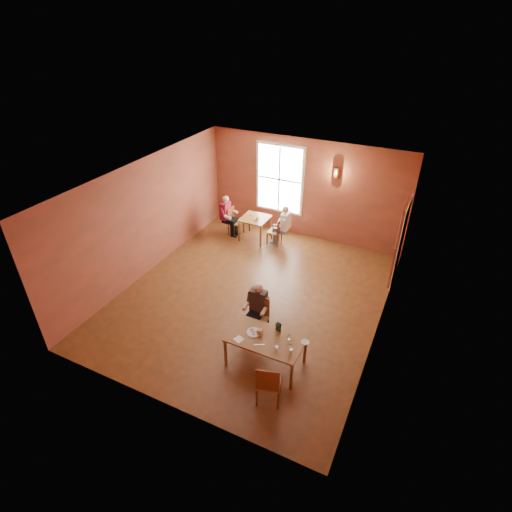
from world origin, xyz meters
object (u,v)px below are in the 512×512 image
at_px(chair_empty, 269,381).
at_px(chair_diner_maroon, 236,222).
at_px(diner_main, 256,315).
at_px(chair_diner_main, 257,319).
at_px(diner_white, 276,226).
at_px(second_table, 255,228).
at_px(main_table, 265,351).
at_px(chair_diner_white, 275,231).
at_px(diner_maroon, 235,216).

height_order(chair_empty, chair_diner_maroon, chair_empty).
bearing_deg(diner_main, chair_diner_maroon, -56.40).
bearing_deg(diner_main, chair_diner_main, -90.00).
bearing_deg(diner_white, second_table, 90.00).
height_order(main_table, chair_diner_main, chair_diner_main).
relative_size(main_table, chair_diner_white, 1.77).
bearing_deg(diner_main, diner_maroon, -56.09).
bearing_deg(diner_maroon, main_table, 34.64).
bearing_deg(diner_main, chair_diner_white, -71.88).
relative_size(second_table, diner_maroon, 0.65).
xyz_separation_m(second_table, chair_diner_maroon, (-0.65, 0.00, 0.08)).
bearing_deg(chair_empty, diner_white, 96.54).
height_order(chair_diner_main, second_table, chair_diner_main).
height_order(chair_empty, second_table, chair_empty).
bearing_deg(main_table, chair_diner_main, 127.57).
xyz_separation_m(diner_white, chair_diner_maroon, (-1.33, 0.00, -0.16)).
bearing_deg(main_table, chair_diner_maroon, 124.37).
bearing_deg(chair_diner_main, chair_empty, 123.19).
distance_m(chair_diner_maroon, diner_maroon, 0.18).
distance_m(chair_diner_main, chair_empty, 1.66).
relative_size(chair_diner_main, diner_maroon, 0.76).
bearing_deg(diner_white, main_table, -158.85).
distance_m(main_table, second_table, 5.08).
xyz_separation_m(main_table, chair_diner_main, (-0.50, 0.65, 0.12)).
relative_size(main_table, second_table, 1.82).
xyz_separation_m(main_table, chair_empty, (0.41, -0.74, 0.12)).
distance_m(diner_main, chair_empty, 1.64).
bearing_deg(chair_diner_maroon, second_table, 90.00).
relative_size(chair_empty, diner_white, 0.78).
xyz_separation_m(main_table, chair_diner_white, (-1.76, 4.47, 0.07)).
height_order(diner_main, second_table, diner_main).
xyz_separation_m(chair_diner_main, chair_diner_maroon, (-2.56, 3.82, -0.03)).
height_order(second_table, diner_white, diner_white).
distance_m(chair_diner_main, second_table, 4.28).
bearing_deg(chair_empty, main_table, 103.17).
xyz_separation_m(diner_main, chair_diner_maroon, (-2.56, 3.85, -0.15)).
height_order(second_table, diner_maroon, diner_maroon).
bearing_deg(diner_main, chair_empty, 123.76).
xyz_separation_m(main_table, diner_white, (-1.73, 4.47, 0.25)).
distance_m(main_table, diner_white, 4.80).
relative_size(chair_diner_white, diner_white, 0.69).
relative_size(main_table, diner_main, 1.24).
distance_m(chair_empty, diner_maroon, 6.29).
bearing_deg(chair_empty, second_table, 102.62).
bearing_deg(diner_maroon, chair_diner_white, 90.00).
height_order(main_table, chair_empty, chair_empty).
bearing_deg(diner_white, chair_diner_white, 90.00).
xyz_separation_m(diner_main, second_table, (-1.91, 3.85, -0.23)).
xyz_separation_m(main_table, chair_diner_maroon, (-3.06, 4.47, 0.09)).
relative_size(diner_main, diner_white, 0.99).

